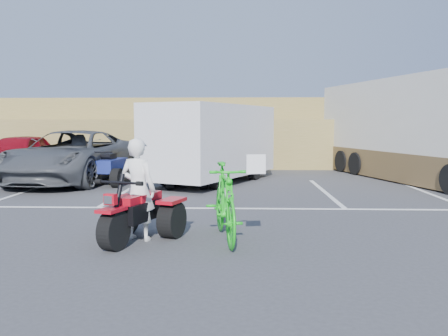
{
  "coord_description": "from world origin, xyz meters",
  "views": [
    {
      "loc": [
        0.46,
        -7.78,
        1.85
      ],
      "look_at": [
        0.12,
        1.2,
        1.0
      ],
      "focal_mm": 38.0,
      "sensor_mm": 36.0,
      "label": 1
    }
  ],
  "objects_px": {
    "quad_atv_green": "(189,187)",
    "red_trike_atv": "(134,242)",
    "grey_pickup": "(72,156)",
    "quad_atv_blue": "(108,185)",
    "rider": "(138,189)",
    "green_dirt_bike": "(225,202)",
    "red_car": "(19,154)",
    "rv_motorhome": "(416,137)",
    "cargo_trailer": "(213,141)"
  },
  "relations": [
    {
      "from": "quad_atv_green",
      "to": "red_trike_atv",
      "type": "bearing_deg",
      "value": -92.77
    },
    {
      "from": "grey_pickup",
      "to": "quad_atv_blue",
      "type": "distance_m",
      "value": 1.73
    },
    {
      "from": "rider",
      "to": "green_dirt_bike",
      "type": "height_order",
      "value": "rider"
    },
    {
      "from": "rider",
      "to": "red_car",
      "type": "bearing_deg",
      "value": -37.44
    },
    {
      "from": "rv_motorhome",
      "to": "red_car",
      "type": "bearing_deg",
      "value": 158.41
    },
    {
      "from": "rv_motorhome",
      "to": "quad_atv_green",
      "type": "bearing_deg",
      "value": -179.83
    },
    {
      "from": "grey_pickup",
      "to": "red_car",
      "type": "xyz_separation_m",
      "value": [
        -2.87,
        2.38,
        -0.08
      ]
    },
    {
      "from": "cargo_trailer",
      "to": "red_car",
      "type": "bearing_deg",
      "value": -173.7
    },
    {
      "from": "grey_pickup",
      "to": "rv_motorhome",
      "type": "relative_size",
      "value": 0.63
    },
    {
      "from": "green_dirt_bike",
      "to": "red_car",
      "type": "distance_m",
      "value": 12.57
    },
    {
      "from": "red_car",
      "to": "rv_motorhome",
      "type": "height_order",
      "value": "rv_motorhome"
    },
    {
      "from": "red_car",
      "to": "rv_motorhome",
      "type": "relative_size",
      "value": 0.46
    },
    {
      "from": "rider",
      "to": "cargo_trailer",
      "type": "xyz_separation_m",
      "value": [
        0.74,
        7.3,
        0.49
      ]
    },
    {
      "from": "grey_pickup",
      "to": "red_trike_atv",
      "type": "bearing_deg",
      "value": -58.69
    },
    {
      "from": "rv_motorhome",
      "to": "quad_atv_green",
      "type": "distance_m",
      "value": 7.61
    },
    {
      "from": "rider",
      "to": "quad_atv_blue",
      "type": "relative_size",
      "value": 1.0
    },
    {
      "from": "green_dirt_bike",
      "to": "quad_atv_blue",
      "type": "relative_size",
      "value": 1.26
    },
    {
      "from": "cargo_trailer",
      "to": "rv_motorhome",
      "type": "bearing_deg",
      "value": 33.15
    },
    {
      "from": "red_car",
      "to": "rv_motorhome",
      "type": "xyz_separation_m",
      "value": [
        13.88,
        -1.46,
        0.67
      ]
    },
    {
      "from": "rider",
      "to": "grey_pickup",
      "type": "distance_m",
      "value": 8.25
    },
    {
      "from": "grey_pickup",
      "to": "quad_atv_blue",
      "type": "xyz_separation_m",
      "value": [
        1.33,
        -0.74,
        -0.81
      ]
    },
    {
      "from": "red_car",
      "to": "green_dirt_bike",
      "type": "bearing_deg",
      "value": -49.17
    },
    {
      "from": "red_car",
      "to": "quad_atv_green",
      "type": "distance_m",
      "value": 7.58
    },
    {
      "from": "red_trike_atv",
      "to": "quad_atv_blue",
      "type": "xyz_separation_m",
      "value": [
        -2.33,
        6.77,
        0.0
      ]
    },
    {
      "from": "rider",
      "to": "cargo_trailer",
      "type": "bearing_deg",
      "value": -77.24
    },
    {
      "from": "cargo_trailer",
      "to": "quad_atv_blue",
      "type": "distance_m",
      "value": 3.44
    },
    {
      "from": "green_dirt_bike",
      "to": "cargo_trailer",
      "type": "relative_size",
      "value": 0.37
    },
    {
      "from": "red_trike_atv",
      "to": "rv_motorhome",
      "type": "height_order",
      "value": "rv_motorhome"
    },
    {
      "from": "grey_pickup",
      "to": "rv_motorhome",
      "type": "bearing_deg",
      "value": 10.03
    },
    {
      "from": "rider",
      "to": "cargo_trailer",
      "type": "distance_m",
      "value": 7.36
    },
    {
      "from": "grey_pickup",
      "to": "quad_atv_green",
      "type": "bearing_deg",
      "value": -10.98
    },
    {
      "from": "grey_pickup",
      "to": "quad_atv_blue",
      "type": "height_order",
      "value": "grey_pickup"
    },
    {
      "from": "grey_pickup",
      "to": "cargo_trailer",
      "type": "height_order",
      "value": "cargo_trailer"
    },
    {
      "from": "red_trike_atv",
      "to": "quad_atv_green",
      "type": "bearing_deg",
      "value": 107.14
    },
    {
      "from": "cargo_trailer",
      "to": "quad_atv_blue",
      "type": "xyz_separation_m",
      "value": [
        -3.11,
        -0.68,
        -1.3
      ]
    },
    {
      "from": "green_dirt_bike",
      "to": "quad_atv_green",
      "type": "distance_m",
      "value": 6.39
    },
    {
      "from": "rider",
      "to": "quad_atv_green",
      "type": "relative_size",
      "value": 1.05
    },
    {
      "from": "rider",
      "to": "rv_motorhome",
      "type": "height_order",
      "value": "rv_motorhome"
    },
    {
      "from": "red_car",
      "to": "quad_atv_green",
      "type": "relative_size",
      "value": 2.78
    },
    {
      "from": "green_dirt_bike",
      "to": "quad_atv_blue",
      "type": "height_order",
      "value": "green_dirt_bike"
    },
    {
      "from": "red_trike_atv",
      "to": "cargo_trailer",
      "type": "height_order",
      "value": "cargo_trailer"
    },
    {
      "from": "red_car",
      "to": "rv_motorhome",
      "type": "distance_m",
      "value": 13.98
    },
    {
      "from": "quad_atv_green",
      "to": "green_dirt_bike",
      "type": "bearing_deg",
      "value": -79.89
    },
    {
      "from": "cargo_trailer",
      "to": "rv_motorhome",
      "type": "xyz_separation_m",
      "value": [
        6.57,
        0.97,
        0.11
      ]
    },
    {
      "from": "green_dirt_bike",
      "to": "quad_atv_green",
      "type": "bearing_deg",
      "value": 91.75
    },
    {
      "from": "rider",
      "to": "quad_atv_green",
      "type": "height_order",
      "value": "rider"
    },
    {
      "from": "cargo_trailer",
      "to": "quad_atv_green",
      "type": "height_order",
      "value": "cargo_trailer"
    },
    {
      "from": "rv_motorhome",
      "to": "grey_pickup",
      "type": "bearing_deg",
      "value": 169.17
    },
    {
      "from": "red_car",
      "to": "rv_motorhome",
      "type": "bearing_deg",
      "value": -4.48
    },
    {
      "from": "grey_pickup",
      "to": "cargo_trailer",
      "type": "bearing_deg",
      "value": 4.52
    }
  ]
}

